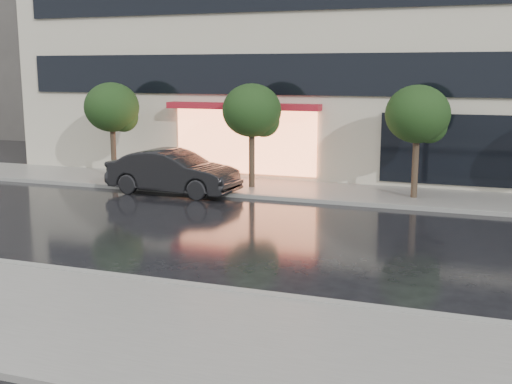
% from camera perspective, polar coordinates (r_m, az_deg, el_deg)
% --- Properties ---
extents(ground, '(120.00, 120.00, 0.00)m').
position_cam_1_polar(ground, '(14.20, -2.96, -7.56)').
color(ground, black).
rests_on(ground, ground).
extents(sidewalk_near, '(60.00, 4.50, 0.12)m').
position_cam_1_polar(sidewalk_near, '(11.44, -9.41, -12.02)').
color(sidewalk_near, slate).
rests_on(sidewalk_near, ground).
extents(sidewalk_far, '(60.00, 3.50, 0.12)m').
position_cam_1_polar(sidewalk_far, '(23.68, 6.67, -0.01)').
color(sidewalk_far, slate).
rests_on(sidewalk_far, ground).
extents(curb_near, '(60.00, 0.25, 0.14)m').
position_cam_1_polar(curb_near, '(13.31, -4.65, -8.54)').
color(curb_near, gray).
rests_on(curb_near, ground).
extents(curb_far, '(60.00, 0.25, 0.14)m').
position_cam_1_polar(curb_far, '(22.00, 5.62, -0.79)').
color(curb_far, gray).
rests_on(curb_far, ground).
extents(bg_building_left, '(14.00, 10.00, 12.00)m').
position_cam_1_polar(bg_building_left, '(50.83, -21.52, 11.78)').
color(bg_building_left, '#59544F').
rests_on(bg_building_left, ground).
extents(tree_far_west, '(2.20, 2.20, 3.99)m').
position_cam_1_polar(tree_far_west, '(26.60, -12.55, 7.20)').
color(tree_far_west, '#33261C').
rests_on(tree_far_west, ground).
extents(tree_mid_west, '(2.20, 2.20, 3.99)m').
position_cam_1_polar(tree_mid_west, '(23.94, -0.22, 7.09)').
color(tree_mid_west, '#33261C').
rests_on(tree_mid_west, ground).
extents(tree_mid_east, '(2.20, 2.20, 3.99)m').
position_cam_1_polar(tree_mid_east, '(22.60, 14.32, 6.54)').
color(tree_mid_east, '#33261C').
rests_on(tree_mid_east, ground).
extents(parked_car, '(4.99, 2.03, 1.61)m').
position_cam_1_polar(parked_car, '(23.59, -7.38, 1.77)').
color(parked_car, black).
rests_on(parked_car, ground).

